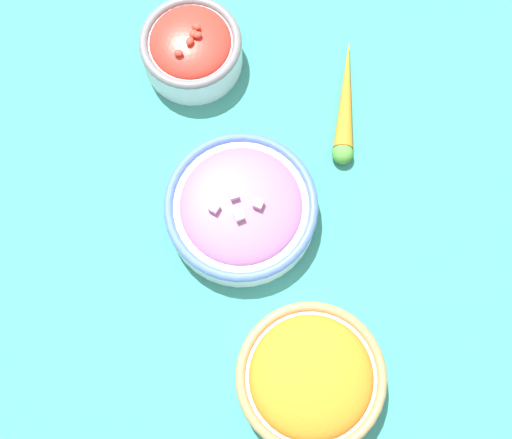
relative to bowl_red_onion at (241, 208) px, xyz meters
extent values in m
plane|color=#337F75|center=(0.01, 0.02, -0.03)|extent=(3.00, 3.00, 0.00)
cylinder|color=silver|center=(0.00, 0.00, -0.01)|extent=(0.19, 0.19, 0.04)
torus|color=#4766B7|center=(0.00, 0.00, 0.01)|extent=(0.19, 0.19, 0.01)
ellipsoid|color=#9E5B8E|center=(0.00, 0.00, 0.01)|extent=(0.15, 0.15, 0.03)
cube|color=#C699C1|center=(0.00, 0.02, 0.03)|extent=(0.01, 0.01, 0.01)
cube|color=#C699C1|center=(0.02, 0.00, 0.03)|extent=(0.02, 0.02, 0.01)
cube|color=#C699C1|center=(0.02, -0.03, 0.03)|extent=(0.01, 0.01, 0.01)
cube|color=#C699C1|center=(-0.01, -0.01, 0.03)|extent=(0.02, 0.02, 0.01)
cylinder|color=silver|center=(0.18, 0.13, -0.01)|extent=(0.18, 0.18, 0.05)
torus|color=#997A4C|center=(0.18, 0.13, 0.02)|extent=(0.18, 0.18, 0.01)
ellipsoid|color=orange|center=(0.18, 0.13, 0.02)|extent=(0.14, 0.14, 0.06)
cylinder|color=silver|center=(-0.20, -0.12, 0.00)|extent=(0.13, 0.13, 0.05)
torus|color=slate|center=(-0.20, -0.12, 0.02)|extent=(0.13, 0.13, 0.01)
ellipsoid|color=red|center=(-0.20, -0.12, 0.02)|extent=(0.11, 0.11, 0.03)
ellipsoid|color=red|center=(-0.20, -0.11, 0.04)|extent=(0.01, 0.01, 0.01)
ellipsoid|color=red|center=(-0.20, -0.11, 0.04)|extent=(0.01, 0.01, 0.01)
ellipsoid|color=red|center=(-0.17, -0.12, 0.04)|extent=(0.01, 0.01, 0.01)
ellipsoid|color=red|center=(-0.19, -0.11, 0.04)|extent=(0.01, 0.01, 0.01)
ellipsoid|color=red|center=(-0.21, -0.11, 0.04)|extent=(0.01, 0.01, 0.01)
cone|color=orange|center=(-0.19, 0.09, -0.02)|extent=(0.16, 0.05, 0.03)
sphere|color=#4C9338|center=(-0.11, 0.11, -0.02)|extent=(0.03, 0.03, 0.03)
camera|label=1|loc=(0.23, 0.08, 0.86)|focal=50.00mm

